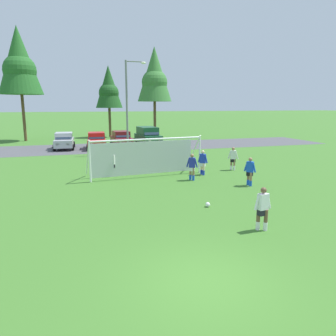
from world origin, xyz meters
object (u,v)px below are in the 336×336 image
(player_trailing_back, at_px, (203,163))
(parked_car_slot_left, at_px, (97,140))
(soccer_goal, at_px, (145,156))
(parked_car_slot_far_left, at_px, (64,141))
(street_lamp, at_px, (129,107))
(soccer_ball, at_px, (208,205))
(player_winger_right, at_px, (263,209))
(player_winger_left, at_px, (115,164))
(parked_car_slot_center, at_px, (148,136))
(player_striker_near, at_px, (192,167))
(player_defender_far, at_px, (250,172))
(parked_car_slot_center_left, at_px, (121,139))
(player_midfield_center, at_px, (233,159))

(player_trailing_back, relative_size, parked_car_slot_left, 0.38)
(soccer_goal, bearing_deg, parked_car_slot_far_left, 109.82)
(parked_car_slot_far_left, height_order, street_lamp, street_lamp)
(soccer_ball, xyz_separation_m, parked_car_slot_far_left, (-6.55, 22.22, 0.77))
(player_winger_right, relative_size, player_trailing_back, 1.00)
(soccer_ball, xyz_separation_m, player_winger_right, (0.80, -3.09, 0.71))
(player_winger_left, xyz_separation_m, street_lamp, (2.57, 9.07, 3.56))
(parked_car_slot_left, bearing_deg, player_trailing_back, -69.40)
(soccer_goal, distance_m, parked_car_slot_center, 14.75)
(player_striker_near, height_order, player_trailing_back, same)
(player_winger_right, relative_size, parked_car_slot_center, 0.35)
(parked_car_slot_far_left, xyz_separation_m, street_lamp, (5.94, -5.49, 3.51))
(player_striker_near, bearing_deg, parked_car_slot_far_left, 114.41)
(player_winger_right, xyz_separation_m, street_lamp, (-1.41, 19.83, 3.56))
(soccer_goal, xyz_separation_m, player_defender_far, (5.12, -4.58, -0.47))
(soccer_goal, height_order, parked_car_slot_center_left, soccer_goal)
(player_defender_far, bearing_deg, street_lamp, 107.99)
(player_defender_far, bearing_deg, soccer_ball, -143.09)
(player_defender_far, distance_m, player_trailing_back, 3.75)
(street_lamp, bearing_deg, player_winger_right, -85.93)
(player_striker_near, relative_size, player_winger_right, 1.00)
(player_midfield_center, bearing_deg, player_trailing_back, -162.70)
(parked_car_slot_center_left, bearing_deg, player_winger_left, -100.27)
(player_trailing_back, relative_size, street_lamp, 0.19)
(player_midfield_center, height_order, street_lamp, street_lamp)
(soccer_goal, bearing_deg, parked_car_slot_left, 98.20)
(soccer_ball, relative_size, player_winger_right, 0.13)
(soccer_goal, height_order, player_winger_right, soccer_goal)
(player_winger_right, relative_size, street_lamp, 0.19)
(soccer_goal, bearing_deg, parked_car_slot_center_left, 87.20)
(soccer_ball, relative_size, player_midfield_center, 0.13)
(player_striker_near, relative_size, parked_car_slot_far_left, 0.38)
(player_midfield_center, height_order, parked_car_slot_left, parked_car_slot_left)
(player_striker_near, distance_m, parked_car_slot_center, 16.69)
(parked_car_slot_far_left, height_order, parked_car_slot_center, parked_car_slot_center)
(player_winger_left, height_order, parked_car_slot_center_left, parked_car_slot_center_left)
(player_trailing_back, distance_m, parked_car_slot_left, 16.17)
(soccer_goal, height_order, player_midfield_center, soccer_goal)
(parked_car_slot_center_left, distance_m, parked_car_slot_center, 2.94)
(player_winger_left, relative_size, parked_car_slot_left, 0.38)
(player_striker_near, height_order, player_winger_right, same)
(parked_car_slot_left, bearing_deg, player_winger_right, -80.63)
(player_winger_left, bearing_deg, player_winger_right, -69.69)
(soccer_ball, relative_size, street_lamp, 0.03)
(player_midfield_center, height_order, parked_car_slot_center, parked_car_slot_center)
(soccer_ball, xyz_separation_m, parked_car_slot_left, (-3.26, 21.51, 0.77))
(player_winger_right, bearing_deg, player_trailing_back, 80.24)
(player_midfield_center, bearing_deg, parked_car_slot_center, 100.65)
(soccer_goal, xyz_separation_m, player_winger_right, (2.04, -10.59, -0.47))
(soccer_ball, xyz_separation_m, player_winger_left, (-3.18, 7.67, 0.71))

